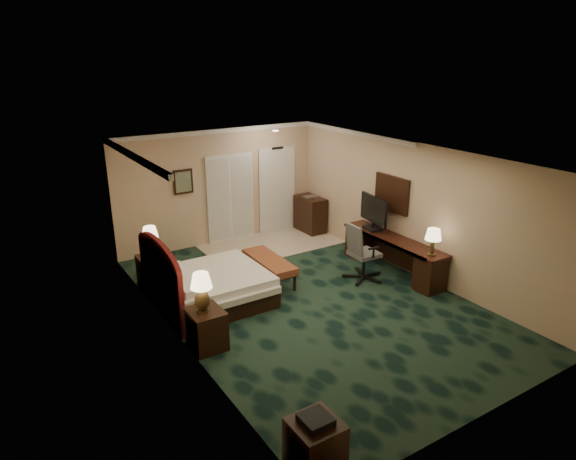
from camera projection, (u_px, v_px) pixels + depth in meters
floor at (310, 301)px, 9.46m from camera, size 5.00×7.50×0.00m
ceiling at (312, 156)px, 8.56m from camera, size 5.00×7.50×0.00m
wall_back at (220, 187)px, 12.00m from camera, size 5.00×0.00×2.70m
wall_front at (493, 323)px, 6.02m from camera, size 5.00×0.00×2.70m
wall_left at (175, 262)px, 7.75m from camera, size 0.00×7.50×2.70m
wall_right at (413, 210)px, 10.27m from camera, size 0.00×7.50×2.70m
crown_molding at (312, 159)px, 8.58m from camera, size 5.00×7.50×0.10m
tile_patch at (272, 244)px, 12.22m from camera, size 3.20×1.70×0.01m
headboard at (160, 277)px, 8.79m from camera, size 0.12×2.00×1.40m
entry_door at (277, 190)px, 12.86m from camera, size 1.02×0.06×2.18m
closet_doors at (230, 198)px, 12.19m from camera, size 1.20×0.06×2.10m
wall_art at (183, 182)px, 11.43m from camera, size 0.45×0.06×0.55m
wall_mirror at (392, 194)px, 10.66m from camera, size 0.05×0.95×0.75m
bed at (214, 288)px, 9.34m from camera, size 1.82×1.68×0.58m
nightstand_near at (206, 329)px, 7.91m from camera, size 0.50×0.58×0.63m
nightstand_far at (153, 272)px, 9.92m from camera, size 0.51×0.58×0.63m
lamp_near at (202, 292)px, 7.69m from camera, size 0.42×0.42×0.62m
lamp_far at (151, 241)px, 9.77m from camera, size 0.39×0.39×0.59m
bed_bench at (269, 270)px, 10.20m from camera, size 0.53×1.45×0.49m
side_table at (315, 444)px, 5.64m from camera, size 0.53×0.53×0.58m
desk at (393, 255)px, 10.60m from camera, size 0.55×2.56×0.74m
tv at (374, 213)px, 10.86m from camera, size 0.24×0.95×0.74m
desk_lamp at (433, 242)px, 9.53m from camera, size 0.38×0.38×0.53m
desk_chair at (365, 251)px, 10.20m from camera, size 0.73×0.68×1.19m
minibar at (310, 214)px, 12.98m from camera, size 0.47×0.85×0.89m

